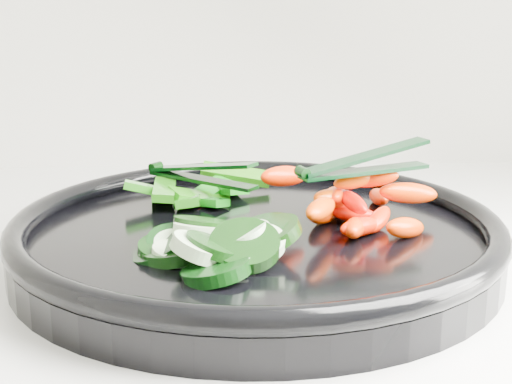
{
  "coord_description": "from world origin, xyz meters",
  "views": [
    {
      "loc": [
        -0.66,
        1.14,
        1.12
      ],
      "look_at": [
        -0.63,
        1.66,
        0.99
      ],
      "focal_mm": 50.0,
      "sensor_mm": 36.0,
      "label": 1
    }
  ],
  "objects": [
    {
      "name": "veggie_tray",
      "position": [
        -0.63,
        1.66,
        0.95
      ],
      "size": [
        0.39,
        0.39,
        0.04
      ],
      "color": "black",
      "rests_on": "counter"
    },
    {
      "name": "cucumber_pile",
      "position": [
        -0.67,
        1.6,
        0.96
      ],
      "size": [
        0.12,
        0.13,
        0.04
      ],
      "color": "black",
      "rests_on": "veggie_tray"
    },
    {
      "name": "carrot_pile",
      "position": [
        -0.56,
        1.67,
        0.97
      ],
      "size": [
        0.15,
        0.13,
        0.05
      ],
      "color": "#FF1E00",
      "rests_on": "veggie_tray"
    },
    {
      "name": "pepper_pile",
      "position": [
        -0.68,
        1.75,
        0.96
      ],
      "size": [
        0.13,
        0.1,
        0.04
      ],
      "color": "#0A6F10",
      "rests_on": "veggie_tray"
    },
    {
      "name": "tong_carrot",
      "position": [
        -0.55,
        1.67,
        1.0
      ],
      "size": [
        0.11,
        0.06,
        0.02
      ],
      "color": "black",
      "rests_on": "carrot_pile"
    },
    {
      "name": "tong_pepper",
      "position": [
        -0.68,
        1.75,
        0.98
      ],
      "size": [
        0.1,
        0.08,
        0.02
      ],
      "color": "black",
      "rests_on": "pepper_pile"
    }
  ]
}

